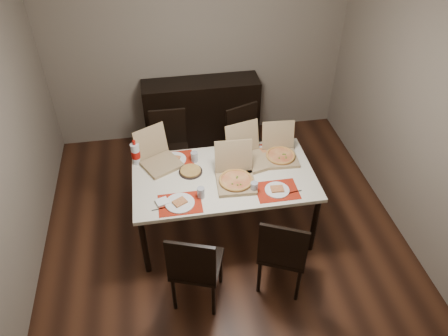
{
  "coord_description": "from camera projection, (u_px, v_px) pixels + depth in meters",
  "views": [
    {
      "loc": [
        -0.54,
        -3.16,
        3.56
      ],
      "look_at": [
        0.01,
        0.09,
        0.85
      ],
      "focal_mm": 35.0,
      "sensor_mm": 36.0,
      "label": 1
    }
  ],
  "objects": [
    {
      "name": "setting_far_left",
      "position": [
        177.0,
        159.0,
        4.51
      ],
      "size": [
        0.48,
        0.3,
        0.11
      ],
      "color": "#AB1C0B",
      "rests_on": "dining_table"
    },
    {
      "name": "chair_near_left",
      "position": [
        195.0,
        266.0,
        3.77
      ],
      "size": [
        0.54,
        0.54,
        0.93
      ],
      "color": "black",
      "rests_on": "ground"
    },
    {
      "name": "soda_bottle",
      "position": [
        136.0,
        154.0,
        4.42
      ],
      "size": [
        0.09,
        0.09,
        0.28
      ],
      "color": "silver",
      "rests_on": "dining_table"
    },
    {
      "name": "pizza_box_left",
      "position": [
        159.0,
        158.0,
        4.45
      ],
      "size": [
        0.49,
        0.51,
        0.35
      ],
      "color": "#947B55",
      "rests_on": "dining_table"
    },
    {
      "name": "chair_near_right",
      "position": [
        283.0,
        251.0,
        3.9
      ],
      "size": [
        0.56,
        0.56,
        0.93
      ],
      "color": "black",
      "rests_on": "ground"
    },
    {
      "name": "setting_far_right",
      "position": [
        257.0,
        152.0,
        4.6
      ],
      "size": [
        0.44,
        0.3,
        0.11
      ],
      "color": "#AB1C0B",
      "rests_on": "dining_table"
    },
    {
      "name": "faina_plate",
      "position": [
        191.0,
        171.0,
        4.37
      ],
      "size": [
        0.24,
        0.24,
        0.03
      ],
      "color": "black",
      "rests_on": "dining_table"
    },
    {
      "name": "chair_far_left",
      "position": [
        170.0,
        146.0,
        5.12
      ],
      "size": [
        0.43,
        0.43,
        0.93
      ],
      "color": "black",
      "rests_on": "ground"
    },
    {
      "name": "napkin_loose",
      "position": [
        228.0,
        174.0,
        4.34
      ],
      "size": [
        0.16,
        0.16,
        0.02
      ],
      "primitive_type": "cube",
      "rotation": [
        0.0,
        0.0,
        0.68
      ],
      "color": "white",
      "rests_on": "dining_table"
    },
    {
      "name": "dining_table",
      "position": [
        224.0,
        181.0,
        4.37
      ],
      "size": [
        1.8,
        1.0,
        0.75
      ],
      "color": "beige",
      "rests_on": "ground"
    },
    {
      "name": "dip_bowl",
      "position": [
        227.0,
        162.0,
        4.48
      ],
      "size": [
        0.16,
        0.16,
        0.03
      ],
      "primitive_type": "imported",
      "rotation": [
        0.0,
        0.0,
        -0.25
      ],
      "color": "white",
      "rests_on": "dining_table"
    },
    {
      "name": "room_walls",
      "position": [
        216.0,
        70.0,
        3.96
      ],
      "size": [
        3.84,
        4.02,
        2.62
      ],
      "color": "gray",
      "rests_on": "ground"
    },
    {
      "name": "setting_near_left",
      "position": [
        183.0,
        201.0,
        4.03
      ],
      "size": [
        0.5,
        0.3,
        0.11
      ],
      "color": "#AB1C0B",
      "rests_on": "dining_table"
    },
    {
      "name": "chair_far_right",
      "position": [
        246.0,
        141.0,
        5.2
      ],
      "size": [
        0.54,
        0.54,
        0.93
      ],
      "color": "black",
      "rests_on": "ground"
    },
    {
      "name": "sideboard",
      "position": [
        202.0,
        112.0,
        5.81
      ],
      "size": [
        1.5,
        0.4,
        0.9
      ],
      "primitive_type": "cube",
      "color": "black",
      "rests_on": "ground"
    },
    {
      "name": "pizza_box_center",
      "position": [
        235.0,
        177.0,
        4.22
      ],
      "size": [
        0.39,
        0.42,
        0.37
      ],
      "color": "#947B55",
      "rests_on": "dining_table"
    },
    {
      "name": "setting_near_right",
      "position": [
        271.0,
        189.0,
        4.14
      ],
      "size": [
        0.49,
        0.3,
        0.11
      ],
      "color": "#AB1C0B",
      "rests_on": "dining_table"
    },
    {
      "name": "ground",
      "position": [
        224.0,
        235.0,
        4.74
      ],
      "size": [
        3.8,
        4.0,
        0.02
      ],
      "primitive_type": "cube",
      "color": "#3F2113",
      "rests_on": "ground"
    },
    {
      "name": "pizza_box_extra",
      "position": [
        248.0,
        156.0,
        4.48
      ],
      "size": [
        0.46,
        0.49,
        0.37
      ],
      "color": "#947B55",
      "rests_on": "dining_table"
    },
    {
      "name": "pizza_box_right",
      "position": [
        280.0,
        153.0,
        4.53
      ],
      "size": [
        0.36,
        0.39,
        0.34
      ],
      "color": "#947B55",
      "rests_on": "dining_table"
    }
  ]
}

